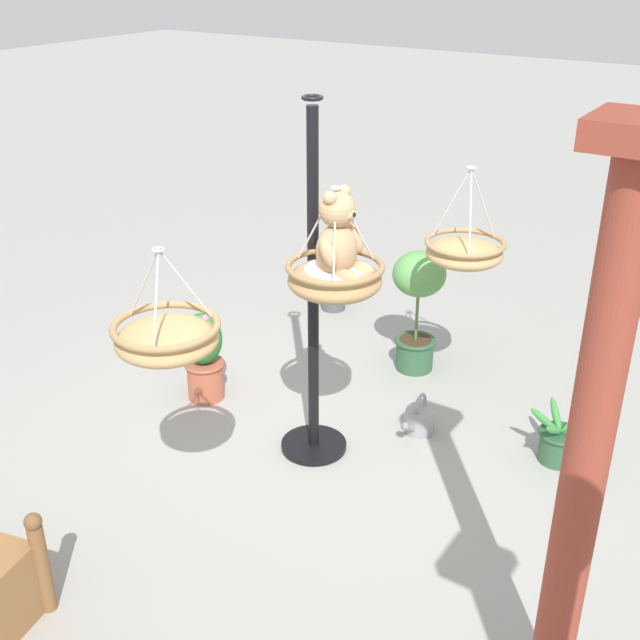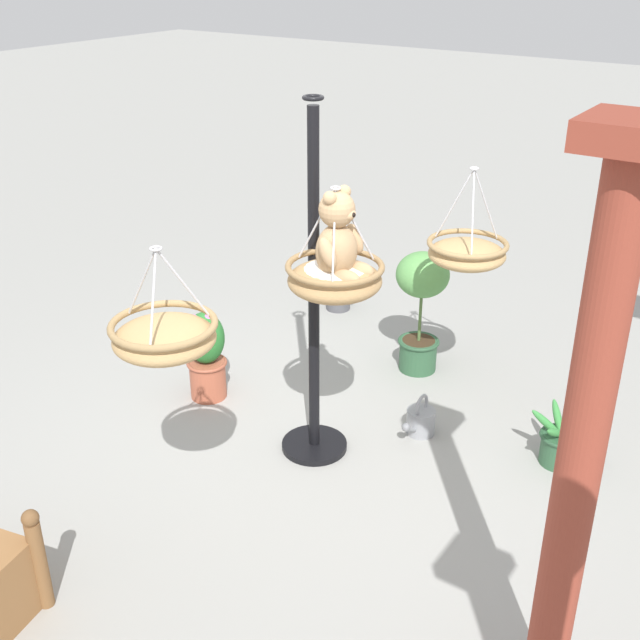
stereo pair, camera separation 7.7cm
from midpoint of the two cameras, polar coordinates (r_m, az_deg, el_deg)
The scene contains 12 objects.
ground_plane at distance 5.25m, azimuth -0.20°, elevation -10.46°, with size 40.00×40.00×0.00m, color gray.
display_pole_central at distance 5.04m, azimuth 0.00°, elevation -2.54°, with size 0.44×0.44×2.33m.
hanging_basket_with_teddy at distance 4.52m, azimuth 1.56°, elevation 3.06°, with size 0.57×0.57×0.65m.
teddy_bear at distance 4.43m, azimuth 1.86°, elevation 5.74°, with size 0.36×0.32×0.53m.
hanging_basket_left_high at distance 5.40m, azimuth 10.97°, elevation 4.83°, with size 0.55×0.55×0.68m.
hanging_basket_right_low at distance 3.93m, azimuth -10.63°, elevation -1.13°, with size 0.54×0.54×0.56m.
greenhouse_pillar_right at distance 3.24m, azimuth 18.73°, elevation -10.56°, with size 0.33×0.33×2.61m.
potted_plant_fern_front at distance 5.43m, azimuth 17.36°, elevation -8.46°, with size 0.43×0.44×0.38m.
potted_plant_flowering_red at distance 7.30m, azimuth 1.63°, elevation 1.79°, with size 0.46×0.49×0.33m.
potted_plant_tall_leafy at distance 6.12m, azimuth 7.67°, elevation 1.42°, with size 0.41×0.41×0.99m.
potted_plant_bushy_green at distance 5.86m, azimuth -7.84°, elevation -2.47°, with size 0.30×0.30×0.70m.
watering_can at distance 5.55m, azimuth 7.64°, elevation -7.20°, with size 0.35×0.20×0.30m.
Camera 2 is at (3.47, 2.42, 3.10)m, focal length 44.34 mm.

